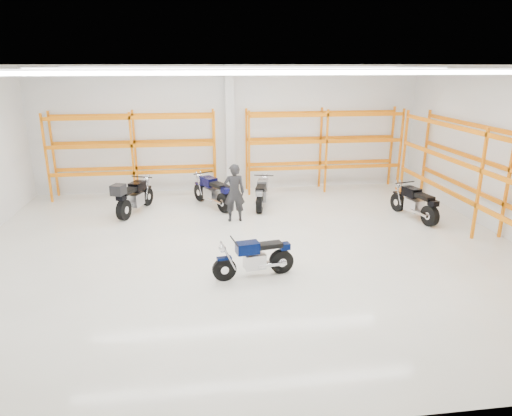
{
  "coord_description": "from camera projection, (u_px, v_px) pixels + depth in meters",
  "views": [
    {
      "loc": [
        -1.25,
        -10.67,
        4.53
      ],
      "look_at": [
        0.24,
        0.5,
        0.95
      ],
      "focal_mm": 32.0,
      "sensor_mm": 36.0,
      "label": 1
    }
  ],
  "objects": [
    {
      "name": "ground",
      "position": [
        249.0,
        250.0,
        11.61
      ],
      "size": [
        14.0,
        14.0,
        0.0
      ],
      "primitive_type": "plane",
      "color": "beige",
      "rests_on": "ground"
    },
    {
      "name": "room_shell",
      "position": [
        249.0,
        120.0,
        10.64
      ],
      "size": [
        14.02,
        12.02,
        4.51
      ],
      "color": "silver",
      "rests_on": "ground"
    },
    {
      "name": "motorcycle_main",
      "position": [
        257.0,
        258.0,
        10.06
      ],
      "size": [
        1.85,
        0.63,
        0.91
      ],
      "color": "black",
      "rests_on": "ground"
    },
    {
      "name": "motorcycle_back_a",
      "position": [
        132.0,
        197.0,
        14.21
      ],
      "size": [
        1.11,
        2.16,
        1.15
      ],
      "color": "black",
      "rests_on": "ground"
    },
    {
      "name": "motorcycle_back_b",
      "position": [
        213.0,
        193.0,
        14.93
      ],
      "size": [
        1.19,
        1.96,
        1.06
      ],
      "color": "black",
      "rests_on": "ground"
    },
    {
      "name": "motorcycle_back_c",
      "position": [
        262.0,
        194.0,
        14.92
      ],
      "size": [
        0.82,
        1.93,
        0.97
      ],
      "color": "black",
      "rests_on": "ground"
    },
    {
      "name": "motorcycle_back_d",
      "position": [
        416.0,
        204.0,
        13.77
      ],
      "size": [
        0.78,
        2.07,
        1.03
      ],
      "color": "black",
      "rests_on": "ground"
    },
    {
      "name": "standing_man",
      "position": [
        234.0,
        193.0,
        13.51
      ],
      "size": [
        0.65,
        0.45,
        1.75
      ],
      "primitive_type": "imported",
      "rotation": [
        0.0,
        0.0,
        3.18
      ],
      "color": "black",
      "rests_on": "ground"
    },
    {
      "name": "structural_column",
      "position": [
        230.0,
        130.0,
        16.43
      ],
      "size": [
        0.32,
        0.32,
        4.5
      ],
      "primitive_type": "cube",
      "color": "white",
      "rests_on": "ground"
    },
    {
      "name": "pallet_racking_back_left",
      "position": [
        133.0,
        146.0,
        15.82
      ],
      "size": [
        5.67,
        0.87,
        3.0
      ],
      "color": "orange",
      "rests_on": "ground"
    },
    {
      "name": "pallet_racking_back_right",
      "position": [
        324.0,
        142.0,
        16.68
      ],
      "size": [
        5.67,
        0.87,
        3.0
      ],
      "color": "orange",
      "rests_on": "ground"
    },
    {
      "name": "pallet_racking_side",
      "position": [
        496.0,
        173.0,
        11.88
      ],
      "size": [
        0.87,
        9.07,
        3.0
      ],
      "color": "orange",
      "rests_on": "ground"
    }
  ]
}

